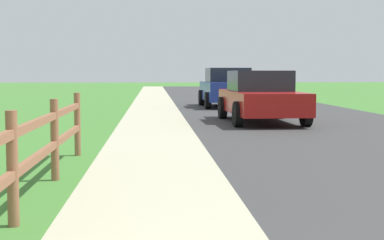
# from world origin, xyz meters

# --- Properties ---
(ground_plane) EXTENTS (120.00, 120.00, 0.00)m
(ground_plane) POSITION_xyz_m (0.00, 25.00, 0.00)
(ground_plane) COLOR #3F782F
(road_asphalt) EXTENTS (7.00, 66.00, 0.01)m
(road_asphalt) POSITION_xyz_m (3.50, 27.00, 0.00)
(road_asphalt) COLOR #373737
(road_asphalt) RESTS_ON ground
(curb_concrete) EXTENTS (6.00, 66.00, 0.01)m
(curb_concrete) POSITION_xyz_m (-3.00, 27.00, 0.00)
(curb_concrete) COLOR #B4AF91
(curb_concrete) RESTS_ON ground
(grass_verge) EXTENTS (5.00, 66.00, 0.00)m
(grass_verge) POSITION_xyz_m (-4.50, 27.00, 0.01)
(grass_verge) COLOR #3F782F
(grass_verge) RESTS_ON ground
(rail_fence) EXTENTS (0.11, 9.59, 1.11)m
(rail_fence) POSITION_xyz_m (-2.34, 4.15, 0.65)
(rail_fence) COLOR #8C5A3E
(rail_fence) RESTS_ON ground
(parked_suv_red) EXTENTS (2.19, 4.68, 1.52)m
(parked_suv_red) POSITION_xyz_m (2.17, 15.60, 0.75)
(parked_suv_red) COLOR maroon
(parked_suv_red) RESTS_ON ground
(parked_car_blue) EXTENTS (2.19, 4.39, 1.66)m
(parked_car_blue) POSITION_xyz_m (2.14, 23.22, 0.82)
(parked_car_blue) COLOR navy
(parked_car_blue) RESTS_ON ground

